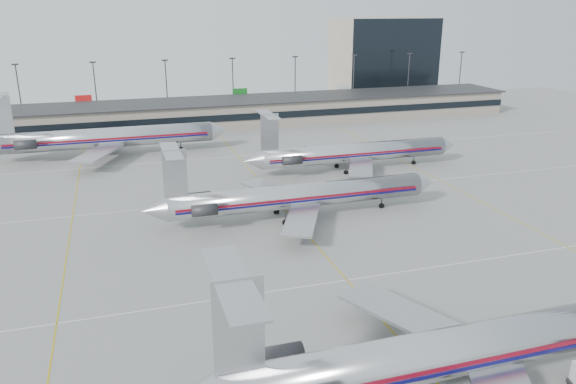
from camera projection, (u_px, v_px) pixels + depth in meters
name	position (u px, v px, depth m)	size (l,w,h in m)	color
ground	(388.00, 327.00, 52.91)	(260.00, 260.00, 0.00)	gray
apron_markings	(347.00, 280.00, 61.97)	(160.00, 0.15, 0.02)	silver
terminal	(210.00, 113.00, 140.64)	(162.00, 17.00, 6.25)	gray
light_mast_row	(200.00, 84.00, 151.63)	(163.60, 0.40, 15.28)	#38383D
distant_building	(382.00, 58.00, 182.33)	(30.00, 20.00, 25.00)	tan
jet_foreground	(467.00, 348.00, 43.44)	(47.90, 28.21, 12.54)	silver
jet_second_row	(293.00, 196.00, 79.06)	(43.35, 25.53, 11.35)	silver
jet_third_row	(351.00, 153.00, 102.23)	(41.72, 25.66, 11.41)	silver
jet_back_row	(104.00, 138.00, 111.50)	(48.09, 29.58, 13.15)	silver
belt_loader	(449.00, 359.00, 47.10)	(4.79, 2.44, 2.45)	gray
ramp_worker_near	(526.00, 341.00, 49.15)	(0.69, 0.45, 1.89)	#A5BF11
ramp_worker_far	(497.00, 356.00, 47.24)	(0.80, 0.62, 1.65)	#B7EF16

